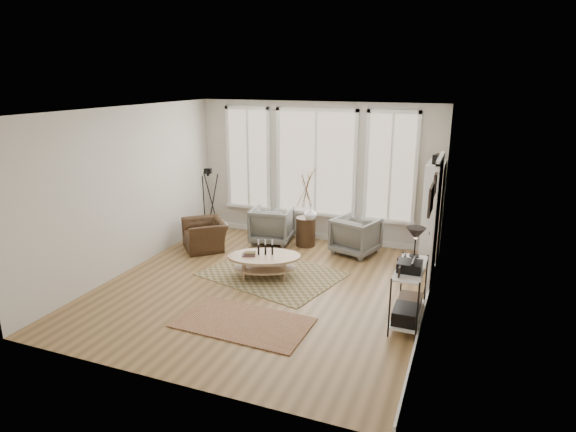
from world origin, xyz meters
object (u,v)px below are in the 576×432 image
at_px(armchair_left, 272,225).
at_px(armchair_right, 356,236).
at_px(bookcase, 432,213).
at_px(coffee_table, 264,260).
at_px(accent_chair, 205,235).
at_px(low_shelf, 409,288).
at_px(side_table, 306,208).

bearing_deg(armchair_left, armchair_right, 171.73).
bearing_deg(armchair_right, armchair_left, 16.90).
xyz_separation_m(bookcase, coffee_table, (-2.61, -1.81, -0.64)).
distance_m(armchair_left, accent_chair, 1.41).
relative_size(low_shelf, side_table, 0.78).
bearing_deg(accent_chair, low_shelf, 26.41).
height_order(bookcase, coffee_table, bookcase).
bearing_deg(bookcase, armchair_left, -178.86).
distance_m(side_table, accent_chair, 2.12).
bearing_deg(low_shelf, accent_chair, 159.41).
bearing_deg(bookcase, low_shelf, -91.28).
bearing_deg(bookcase, armchair_right, -176.58).
bearing_deg(coffee_table, side_table, 85.52).
xyz_separation_m(coffee_table, armchair_left, (-0.59, 1.75, 0.07)).
height_order(bookcase, accent_chair, bookcase).
distance_m(low_shelf, armchair_left, 3.99).
distance_m(coffee_table, side_table, 1.88).
xyz_separation_m(armchair_right, side_table, (-1.07, 0.08, 0.44)).
height_order(coffee_table, armchair_left, armchair_left).
bearing_deg(armchair_right, side_table, 13.34).
bearing_deg(accent_chair, side_table, 73.46).
bearing_deg(side_table, bookcase, 0.12).
distance_m(armchair_right, side_table, 1.16).
xyz_separation_m(side_table, accent_chair, (-1.84, -0.92, -0.51)).
bearing_deg(bookcase, side_table, -179.88).
height_order(armchair_right, side_table, side_table).
height_order(coffee_table, side_table, side_table).
distance_m(bookcase, armchair_left, 3.25).
height_order(low_shelf, armchair_left, low_shelf).
xyz_separation_m(low_shelf, accent_chair, (-4.26, 1.60, -0.22)).
relative_size(bookcase, armchair_left, 2.45).
bearing_deg(low_shelf, coffee_table, 164.51).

